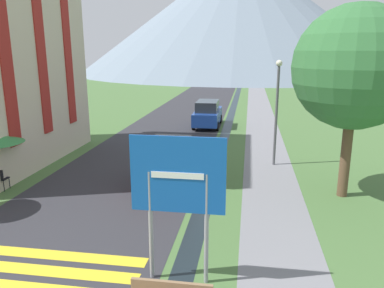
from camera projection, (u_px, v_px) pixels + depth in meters
name	position (u px, v px, depth m)	size (l,w,h in m)	color
ground_plane	(207.00, 132.00, 24.34)	(160.00, 160.00, 0.00)	#476B38
road	(192.00, 108.00, 34.29)	(6.40, 60.00, 0.01)	#2D2D33
footpath	(260.00, 110.00, 33.40)	(2.20, 60.00, 0.01)	slate
drainage_channel	(233.00, 109.00, 33.75)	(0.60, 60.00, 0.00)	black
crosswalk_marking	(23.00, 278.00, 8.79)	(5.44, 2.54, 0.01)	yellow
mountain_distant	(240.00, 13.00, 84.08)	(72.09, 72.09, 26.36)	slate
road_sign	(178.00, 187.00, 8.16)	(2.10, 0.11, 3.44)	gray
parked_car_near	(169.00, 162.00, 14.73)	(1.87, 4.10, 1.82)	#A31919
parked_car_far	(208.00, 114.00, 25.93)	(1.77, 4.32, 1.82)	navy
cafe_chair_middle	(0.00, 178.00, 14.14)	(0.40, 0.40, 0.85)	black
cafe_chair_far_left	(13.00, 167.00, 15.44)	(0.40, 0.40, 0.85)	black
streetlamp	(277.00, 104.00, 16.80)	(0.28, 0.28, 4.78)	#515156
tree_by_path	(355.00, 68.00, 12.65)	(4.23, 4.23, 6.75)	brown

